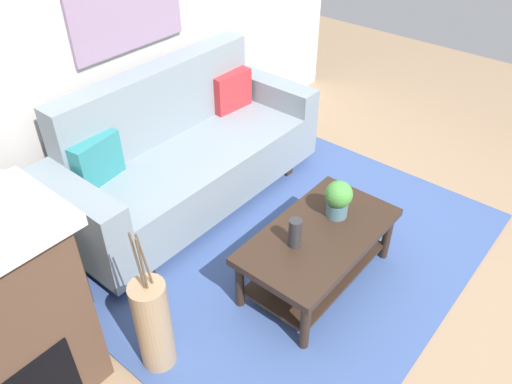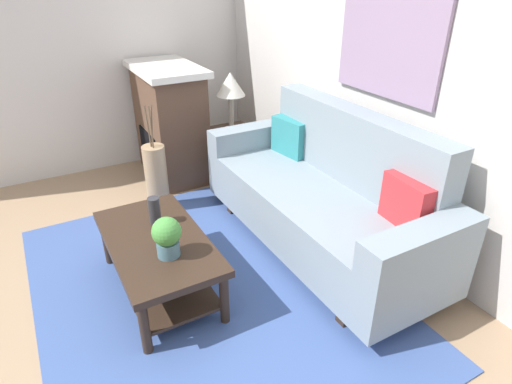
# 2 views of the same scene
# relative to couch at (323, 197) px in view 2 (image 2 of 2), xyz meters

# --- Properties ---
(ground_plane) EXTENTS (8.92, 8.92, 0.00)m
(ground_plane) POSITION_rel_couch_xyz_m (0.06, -1.53, -0.43)
(ground_plane) COLOR #9E7F60
(wall_back) EXTENTS (4.92, 0.10, 2.70)m
(wall_back) POSITION_rel_couch_xyz_m (0.06, 0.54, 0.92)
(wall_back) COLOR silver
(wall_back) RESTS_ON ground_plane
(wall_left) EXTENTS (0.10, 5.02, 2.70)m
(wall_left) POSITION_rel_couch_xyz_m (-2.45, -1.02, 0.92)
(wall_left) COLOR silver
(wall_left) RESTS_ON ground_plane
(area_rug) EXTENTS (2.81, 2.16, 0.01)m
(area_rug) POSITION_rel_couch_xyz_m (0.06, -1.03, -0.42)
(area_rug) COLOR #3D5693
(area_rug) RESTS_ON ground_plane
(couch) EXTENTS (2.18, 0.84, 1.08)m
(couch) POSITION_rel_couch_xyz_m (0.00, 0.00, 0.00)
(couch) COLOR gray
(couch) RESTS_ON ground_plane
(throw_pillow_teal) EXTENTS (0.37, 0.17, 0.32)m
(throw_pillow_teal) POSITION_rel_couch_xyz_m (-0.68, 0.13, 0.25)
(throw_pillow_teal) COLOR teal
(throw_pillow_teal) RESTS_ON couch
(throw_pillow_crimson) EXTENTS (0.37, 0.15, 0.32)m
(throw_pillow_crimson) POSITION_rel_couch_xyz_m (0.68, 0.13, 0.25)
(throw_pillow_crimson) COLOR red
(throw_pillow_crimson) RESTS_ON couch
(coffee_table) EXTENTS (1.10, 0.60, 0.43)m
(coffee_table) POSITION_rel_couch_xyz_m (-0.08, -1.30, -0.12)
(coffee_table) COLOR #332319
(coffee_table) RESTS_ON ground_plane
(tabletop_vase) EXTENTS (0.08, 0.08, 0.19)m
(tabletop_vase) POSITION_rel_couch_xyz_m (-0.27, -1.24, 0.10)
(tabletop_vase) COLOR #2D2D33
(tabletop_vase) RESTS_ON coffee_table
(potted_plant_tabletop) EXTENTS (0.18, 0.18, 0.26)m
(potted_plant_tabletop) POSITION_rel_couch_xyz_m (0.13, -1.28, 0.14)
(potted_plant_tabletop) COLOR slate
(potted_plant_tabletop) RESTS_ON coffee_table
(side_table) EXTENTS (0.44, 0.44, 0.56)m
(side_table) POSITION_rel_couch_xyz_m (-1.39, -0.09, -0.15)
(side_table) COLOR #332319
(side_table) RESTS_ON ground_plane
(table_lamp) EXTENTS (0.28, 0.28, 0.57)m
(table_lamp) POSITION_rel_couch_xyz_m (-1.39, -0.09, 0.56)
(table_lamp) COLOR gray
(table_lamp) RESTS_ON side_table
(fireplace) EXTENTS (1.02, 0.58, 1.16)m
(fireplace) POSITION_rel_couch_xyz_m (-1.85, -0.57, 0.16)
(fireplace) COLOR brown
(fireplace) RESTS_ON ground_plane
(floor_vase) EXTENTS (0.20, 0.20, 0.63)m
(floor_vase) POSITION_rel_couch_xyz_m (-1.18, -0.96, -0.12)
(floor_vase) COLOR tan
(floor_vase) RESTS_ON ground_plane
(floor_vase_branch_a) EXTENTS (0.05, 0.02, 0.36)m
(floor_vase_branch_a) POSITION_rel_couch_xyz_m (-1.16, -0.96, 0.38)
(floor_vase_branch_a) COLOR brown
(floor_vase_branch_a) RESTS_ON floor_vase
(floor_vase_branch_b) EXTENTS (0.02, 0.05, 0.36)m
(floor_vase_branch_b) POSITION_rel_couch_xyz_m (-1.19, -0.94, 0.38)
(floor_vase_branch_b) COLOR brown
(floor_vase_branch_b) RESTS_ON floor_vase
(floor_vase_branch_c) EXTENTS (0.03, 0.02, 0.36)m
(floor_vase_branch_c) POSITION_rel_couch_xyz_m (-1.19, -0.97, 0.38)
(floor_vase_branch_c) COLOR brown
(floor_vase_branch_c) RESTS_ON floor_vase
(framed_painting) EXTENTS (0.95, 0.03, 0.79)m
(framed_painting) POSITION_rel_couch_xyz_m (0.00, 0.47, 1.13)
(framed_painting) COLOR gray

